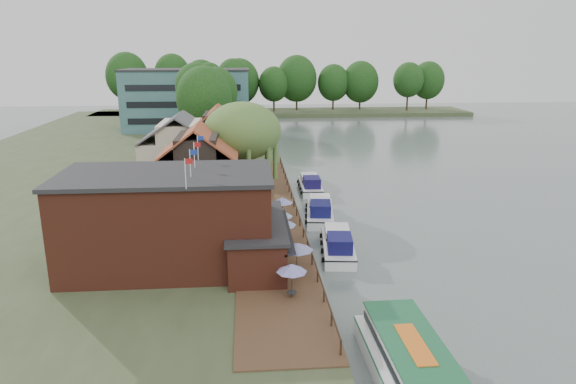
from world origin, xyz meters
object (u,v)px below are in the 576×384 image
object	(u,v)px
hotel_block	(187,99)
cruiser_1	(320,208)
umbrella_1	(297,258)
umbrella_3	(282,232)
cottage_a	(199,168)
tour_boat	(417,375)
umbrella_2	(277,251)
cruiser_0	(338,241)
cruiser_2	(310,183)
cottage_c	(218,137)
umbrella_4	(280,223)
cottage_b	(181,150)
pub	(195,219)
umbrella_5	(282,209)
umbrella_0	(292,281)
willow	(243,149)
swan	(409,366)

from	to	relation	value
hotel_block	cruiser_1	xyz separation A→B (m)	(19.33, -57.72, -6.03)
umbrella_1	umbrella_3	bearing A→B (deg)	97.11
cottage_a	tour_boat	world-z (taller)	cottage_a
umbrella_2	cottage_a	bearing A→B (deg)	113.86
umbrella_2	cruiser_0	bearing A→B (deg)	40.21
cruiser_2	cottage_c	bearing A→B (deg)	141.04
umbrella_1	umbrella_2	xyz separation A→B (m)	(-1.37, 1.58, 0.00)
umbrella_2	cruiser_2	size ratio (longest dim) A/B	0.27
umbrella_3	cruiser_2	xyz separation A→B (m)	(4.98, 21.11, -1.23)
umbrella_2	tour_boat	size ratio (longest dim) A/B	0.18
hotel_block	umbrella_2	world-z (taller)	hotel_block
cottage_a	umbrella_3	world-z (taller)	cottage_a
cruiser_2	tour_boat	size ratio (longest dim) A/B	0.69
umbrella_4	cruiser_0	bearing A→B (deg)	-18.14
cruiser_1	tour_boat	bearing A→B (deg)	-81.46
umbrella_4	tour_boat	world-z (taller)	umbrella_4
cottage_b	pub	bearing A→B (deg)	-80.91
cottage_a	umbrella_2	bearing A→B (deg)	-66.14
cottage_b	umbrella_4	size ratio (longest dim) A/B	4.04
hotel_block	cottage_b	xyz separation A→B (m)	(4.00, -46.00, -1.90)
umbrella_1	cruiser_2	distance (m)	27.00
cottage_a	tour_boat	bearing A→B (deg)	-66.82
hotel_block	umbrella_5	world-z (taller)	hotel_block
cottage_b	umbrella_4	bearing A→B (deg)	-61.34
cottage_c	umbrella_0	size ratio (longest dim) A/B	3.58
cruiser_2	umbrella_0	bearing A→B (deg)	-98.24
umbrella_2	cottage_c	bearing A→B (deg)	99.80
hotel_block	umbrella_1	distance (m)	75.21
umbrella_2	umbrella_0	bearing A→B (deg)	-82.90
willow	pub	bearing A→B (deg)	-99.93
cottage_a	umbrella_2	size ratio (longest dim) A/B	3.62
umbrella_4	cruiser_1	size ratio (longest dim) A/B	0.26
umbrella_3	umbrella_4	bearing A→B (deg)	89.54
willow	umbrella_4	bearing A→B (deg)	-77.57
cottage_b	umbrella_2	world-z (taller)	cottage_b
hotel_block	umbrella_3	bearing A→B (deg)	-77.79
swan	cruiser_2	bearing A→B (deg)	91.25
pub	cruiser_2	distance (m)	27.09
hotel_block	tour_boat	size ratio (longest dim) A/B	1.97
hotel_block	tour_boat	bearing A→B (deg)	-76.95
umbrella_2	cruiser_0	distance (m)	7.34
cottage_c	tour_boat	world-z (taller)	cottage_c
cottage_b	umbrella_5	bearing A→B (deg)	-54.31
willow	umbrella_0	xyz separation A→B (m)	(3.18, -26.18, -3.93)
cottage_a	cruiser_1	world-z (taller)	cottage_a
umbrella_4	tour_boat	size ratio (longest dim) A/B	0.18
umbrella_3	cruiser_0	xyz separation A→B (m)	(4.85, 0.74, -1.20)
hotel_block	cruiser_1	distance (m)	61.17
swan	cottage_a	bearing A→B (deg)	115.73
pub	cottage_c	bearing A→B (deg)	90.00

